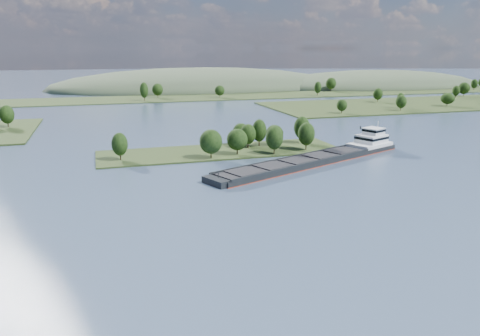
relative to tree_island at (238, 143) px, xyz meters
name	(u,v)px	position (x,y,z in m)	size (l,w,h in m)	color
ground	(272,194)	(-6.93, -58.53, -3.92)	(1800.00, 1800.00, 0.00)	#3B4E66
tree_island	(238,143)	(0.00, 0.00, 0.00)	(100.00, 31.15, 13.16)	#243417
right_bank	(466,102)	(225.16, 121.20, -2.95)	(320.00, 90.00, 14.24)	#243417
back_shoreline	(163,98)	(-0.34, 221.34, -3.17)	(900.00, 60.00, 16.08)	#243417
hill_east	(376,86)	(253.07, 291.47, -3.92)	(260.00, 140.00, 36.00)	#3C4C34
hill_west	(200,88)	(53.07, 321.47, -3.92)	(320.00, 160.00, 44.00)	#3C4C34
cargo_barge	(324,156)	(26.98, -24.24, -2.32)	(90.59, 46.93, 12.68)	black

